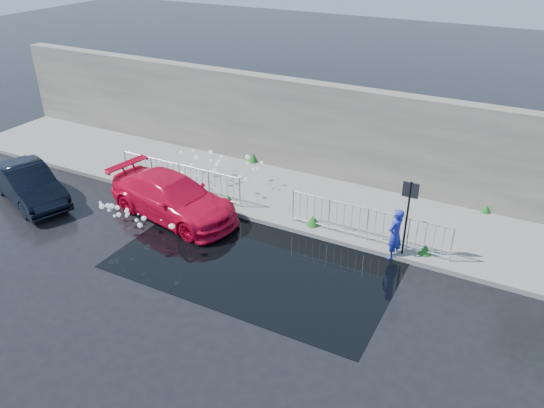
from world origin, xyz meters
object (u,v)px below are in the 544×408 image
at_px(red_car, 173,197).
at_px(dark_car, 28,184).
at_px(sign_post, 408,207).
at_px(person, 395,234).

bearing_deg(red_car, dark_car, 116.06).
distance_m(red_car, dark_car, 5.35).
distance_m(sign_post, red_car, 7.64).
height_order(sign_post, red_car, sign_post).
xyz_separation_m(sign_post, red_car, (-7.49, -1.10, -1.02)).
bearing_deg(red_car, person, -72.35).
distance_m(red_car, person, 7.31).
relative_size(dark_car, person, 2.51).
relative_size(sign_post, red_car, 0.52).
height_order(red_car, dark_car, red_car).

